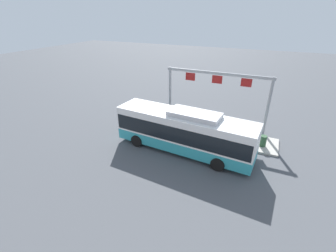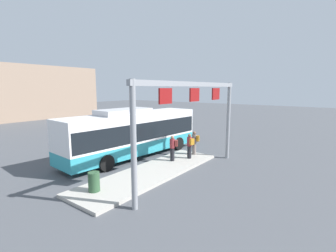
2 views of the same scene
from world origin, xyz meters
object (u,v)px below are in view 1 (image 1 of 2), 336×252
(person_waiting_near, at_px, (183,118))
(person_waiting_mid, at_px, (192,122))
(bus_main, at_px, (184,130))
(person_boarding, at_px, (172,117))
(trash_bin, at_px, (263,141))

(person_waiting_near, distance_m, person_waiting_mid, 1.28)
(bus_main, bearing_deg, person_boarding, -49.89)
(bus_main, xyz_separation_m, trash_bin, (-5.67, -3.05, -1.20))
(bus_main, distance_m, person_waiting_mid, 3.27)
(bus_main, distance_m, person_waiting_near, 4.10)
(person_waiting_mid, height_order, trash_bin, person_waiting_mid)
(bus_main, bearing_deg, person_waiting_near, -63.79)
(bus_main, bearing_deg, trash_bin, -147.38)
(person_waiting_mid, xyz_separation_m, trash_bin, (-6.03, 0.11, -0.44))
(person_boarding, distance_m, person_waiting_near, 1.05)
(person_waiting_near, bearing_deg, person_boarding, -58.38)
(person_boarding, xyz_separation_m, trash_bin, (-8.20, 0.46, -0.44))
(trash_bin, bearing_deg, person_boarding, -3.23)
(person_waiting_near, height_order, person_waiting_mid, same)
(person_boarding, bearing_deg, bus_main, 18.65)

